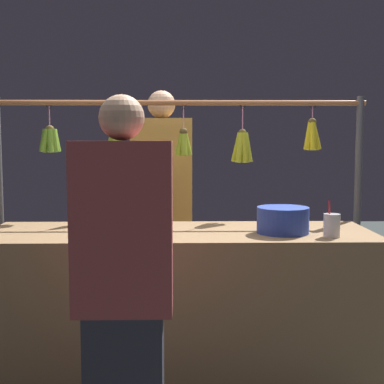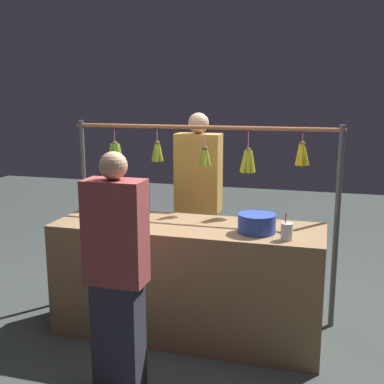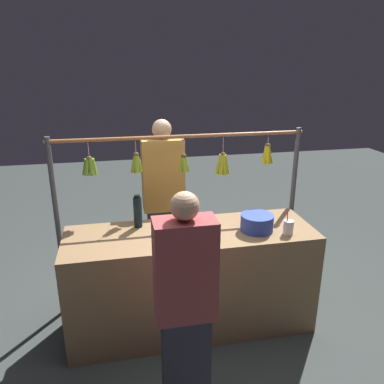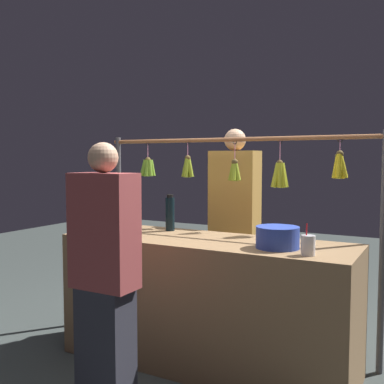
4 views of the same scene
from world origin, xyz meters
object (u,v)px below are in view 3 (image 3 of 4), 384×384
at_px(blue_bucket, 257,223).
at_px(vendor_person, 164,205).
at_px(customer_person, 185,311).
at_px(water_bottle, 138,212).
at_px(drink_cup, 288,227).

bearing_deg(blue_bucket, vendor_person, -52.27).
xyz_separation_m(vendor_person, customer_person, (0.08, 1.60, -0.08)).
height_order(water_bottle, drink_cup, water_bottle).
relative_size(drink_cup, customer_person, 0.12).
relative_size(water_bottle, customer_person, 0.18).
distance_m(water_bottle, blue_bucket, 0.98).
relative_size(blue_bucket, vendor_person, 0.16).
relative_size(vendor_person, customer_person, 1.11).
height_order(water_bottle, blue_bucket, water_bottle).
distance_m(drink_cup, customer_person, 1.16).
bearing_deg(customer_person, vendor_person, -92.96).
distance_m(blue_bucket, drink_cup, 0.25).
bearing_deg(blue_bucket, customer_person, 45.93).
bearing_deg(vendor_person, water_bottle, 63.40).
bearing_deg(customer_person, blue_bucket, -134.07).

